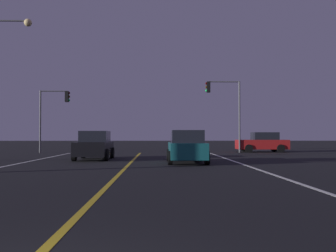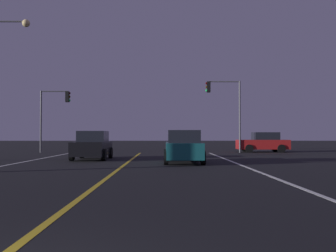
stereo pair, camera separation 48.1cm
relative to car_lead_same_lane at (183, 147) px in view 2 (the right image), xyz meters
The scene contains 8 objects.
lane_edge_right 6.49m from the car_lead_same_lane, 65.01° to the right, with size 0.16×34.30×0.01m, color silver.
lane_center_divider 6.58m from the car_lead_same_lane, 116.73° to the right, with size 0.16×34.30×0.01m, color gold.
car_lead_same_lane is the anchor object (origin of this frame).
car_crossing_side 14.83m from the car_lead_same_lane, 59.51° to the left, with size 4.30×2.02×1.70m.
car_oncoming 6.09m from the car_lead_same_lane, 150.34° to the left, with size 2.02×4.30×1.70m.
traffic_light_near_right 12.98m from the car_lead_same_lane, 71.20° to the left, with size 2.93×0.36×5.98m.
traffic_light_near_left 15.79m from the car_lead_same_lane, 130.33° to the left, with size 2.51×0.36×5.15m.
street_lamp_left_mid 11.29m from the car_lead_same_lane, behind, with size 2.24×0.44×8.08m.
Camera 2 is at (1.91, -2.99, 1.44)m, focal length 40.97 mm.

